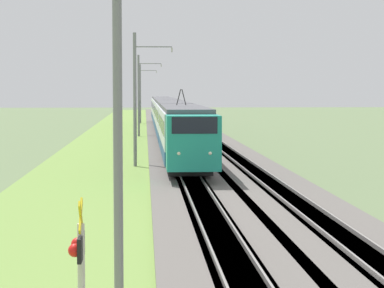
% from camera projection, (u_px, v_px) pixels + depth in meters
% --- Properties ---
extents(ballast_main, '(240.00, 4.40, 0.30)m').
position_uv_depth(ballast_main, '(174.00, 149.00, 62.37)').
color(ballast_main, '#605B56').
rests_on(ballast_main, ground).
extents(ballast_adjacent, '(240.00, 4.40, 0.30)m').
position_uv_depth(ballast_adjacent, '(221.00, 149.00, 62.62)').
color(ballast_adjacent, '#605B56').
rests_on(ballast_adjacent, ground).
extents(track_main, '(240.00, 1.57, 0.45)m').
position_uv_depth(track_main, '(174.00, 149.00, 62.36)').
color(track_main, '#4C4238').
rests_on(track_main, ground).
extents(track_adjacent, '(240.00, 1.57, 0.45)m').
position_uv_depth(track_adjacent, '(221.00, 149.00, 62.61)').
color(track_adjacent, '#4C4238').
rests_on(track_adjacent, ground).
extents(grass_verge, '(240.00, 8.20, 0.12)m').
position_uv_depth(grass_verge, '(110.00, 150.00, 62.03)').
color(grass_verge, olive).
rests_on(grass_verge, ground).
extents(passenger_train, '(78.82, 2.86, 5.13)m').
position_uv_depth(passenger_train, '(169.00, 116.00, 76.56)').
color(passenger_train, teal).
rests_on(passenger_train, ground).
extents(catenary_mast_near, '(0.22, 2.56, 8.68)m').
position_uv_depth(catenary_mast_near, '(120.00, 116.00, 17.26)').
color(catenary_mast_near, slate).
rests_on(catenary_mast_near, ground).
extents(catenary_mast_mid, '(0.22, 2.56, 8.74)m').
position_uv_depth(catenary_mast_mid, '(136.00, 99.00, 48.25)').
color(catenary_mast_mid, slate).
rests_on(catenary_mast_mid, ground).
extents(catenary_mast_far, '(0.22, 2.56, 8.74)m').
position_uv_depth(catenary_mast_far, '(139.00, 95.00, 79.24)').
color(catenary_mast_far, slate).
rests_on(catenary_mast_far, ground).
extents(catenary_mast_distant, '(0.22, 2.56, 8.80)m').
position_uv_depth(catenary_mast_distant, '(141.00, 93.00, 110.22)').
color(catenary_mast_distant, slate).
rests_on(catenary_mast_distant, ground).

